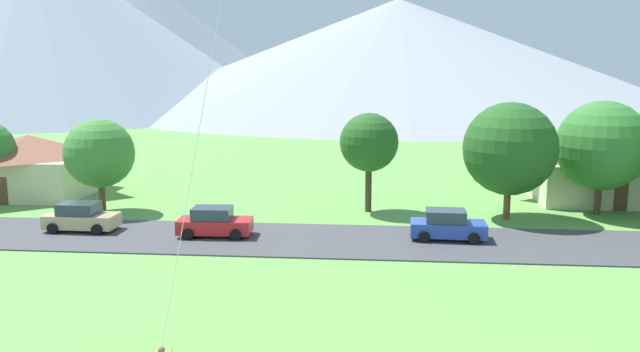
% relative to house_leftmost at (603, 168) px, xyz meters
% --- Properties ---
extents(road_strip, '(160.00, 6.91, 0.08)m').
position_rel_house_leftmost_xyz_m(road_strip, '(-17.57, -12.70, -2.36)').
color(road_strip, '#424247').
rests_on(road_strip, ground).
extents(mountain_far_west_ridge, '(95.81, 95.81, 36.68)m').
position_rel_house_leftmost_xyz_m(mountain_far_west_ridge, '(-83.37, 123.34, 15.94)').
color(mountain_far_west_ridge, slate).
rests_on(mountain_far_west_ridge, ground).
extents(mountain_west_ridge, '(136.49, 136.49, 26.23)m').
position_rel_house_leftmost_xyz_m(mountain_west_ridge, '(-11.51, 105.17, 10.71)').
color(mountain_west_ridge, '#8E939E').
rests_on(mountain_west_ridge, ground).
extents(mountain_central_ridge, '(117.47, 117.47, 39.89)m').
position_rel_house_leftmost_xyz_m(mountain_central_ridge, '(-96.25, 93.23, 17.54)').
color(mountain_central_ridge, gray).
rests_on(mountain_central_ridge, ground).
extents(house_leftmost, '(10.67, 7.66, 4.64)m').
position_rel_house_leftmost_xyz_m(house_leftmost, '(0.00, 0.00, 0.00)').
color(house_leftmost, beige).
rests_on(house_leftmost, ground).
extents(house_left_center, '(10.08, 8.49, 4.63)m').
position_rel_house_leftmost_xyz_m(house_left_center, '(-43.31, -1.50, -0.00)').
color(house_left_center, beige).
rests_on(house_left_center, ground).
extents(tree_near_left, '(5.95, 5.95, 7.56)m').
position_rel_house_leftmost_xyz_m(tree_near_left, '(-8.22, -6.48, 2.18)').
color(tree_near_left, brown).
rests_on(tree_near_left, ground).
extents(tree_left_of_center, '(3.95, 3.95, 6.73)m').
position_rel_house_leftmost_xyz_m(tree_left_of_center, '(-17.19, -5.17, 2.32)').
color(tree_left_of_center, '#4C3823').
rests_on(tree_left_of_center, ground).
extents(tree_right_of_center, '(4.62, 4.62, 6.35)m').
position_rel_house_leftmost_xyz_m(tree_right_of_center, '(-35.13, -7.02, 1.63)').
color(tree_right_of_center, brown).
rests_on(tree_right_of_center, ground).
extents(tree_near_right, '(5.89, 5.89, 7.59)m').
position_rel_house_leftmost_xyz_m(tree_near_right, '(-1.92, -4.67, 2.23)').
color(tree_near_right, '#4C3823').
rests_on(tree_near_right, ground).
extents(parked_car_blue_west_end, '(4.27, 2.22, 1.68)m').
position_rel_house_leftmost_xyz_m(parked_car_blue_west_end, '(-12.65, -11.98, -1.53)').
color(parked_car_blue_west_end, '#2847A8').
rests_on(parked_car_blue_west_end, road_strip).
extents(parked_car_tan_mid_west, '(4.22, 2.11, 1.68)m').
position_rel_house_leftmost_xyz_m(parked_car_tan_mid_west, '(-34.18, -11.98, -1.53)').
color(parked_car_tan_mid_west, tan).
rests_on(parked_car_tan_mid_west, road_strip).
extents(parked_car_red_east_end, '(4.27, 2.21, 1.68)m').
position_rel_house_leftmost_xyz_m(parked_car_red_east_end, '(-25.96, -12.47, -1.53)').
color(parked_car_red_east_end, red).
rests_on(parked_car_red_east_end, road_strip).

